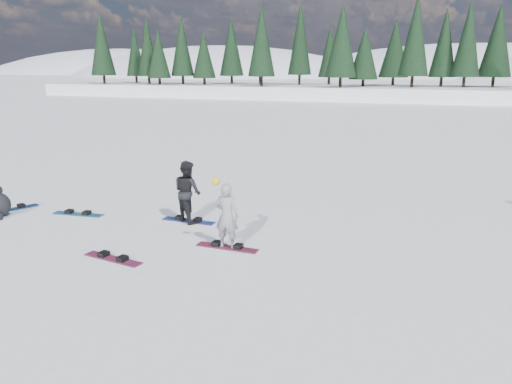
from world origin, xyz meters
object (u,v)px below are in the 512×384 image
at_px(snowboard_loose_a, 12,209).
at_px(snowboarder_man, 188,192).
at_px(snowboarder_woman, 227,216).
at_px(snowboard_loose_b, 113,259).
at_px(snowboard_loose_c, 78,214).

bearing_deg(snowboard_loose_a, snowboarder_man, -55.85).
relative_size(snowboarder_man, snowboard_loose_a, 1.12).
bearing_deg(snowboarder_woman, snowboard_loose_b, 35.28).
height_order(snowboarder_man, snowboard_loose_c, snowboarder_man).
height_order(snowboarder_woman, snowboard_loose_c, snowboarder_woman).
distance_m(snowboard_loose_c, snowboard_loose_a, 2.19).
bearing_deg(snowboarder_woman, snowboarder_man, -40.85).
relative_size(snowboard_loose_a, snowboard_loose_b, 1.00).
height_order(snowboarder_woman, snowboard_loose_b, snowboarder_woman).
bearing_deg(snowboarder_woman, snowboard_loose_c, -11.77).
bearing_deg(snowboarder_man, snowboarder_woman, 168.84).
xyz_separation_m(snowboarder_woman, snowboard_loose_b, (-2.11, -1.46, -0.78)).
relative_size(snowboard_loose_c, snowboard_loose_a, 1.00).
xyz_separation_m(snowboarder_woman, snowboard_loose_a, (-7.21, 0.87, -0.78)).
distance_m(snowboarder_woman, snowboard_loose_b, 2.68).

